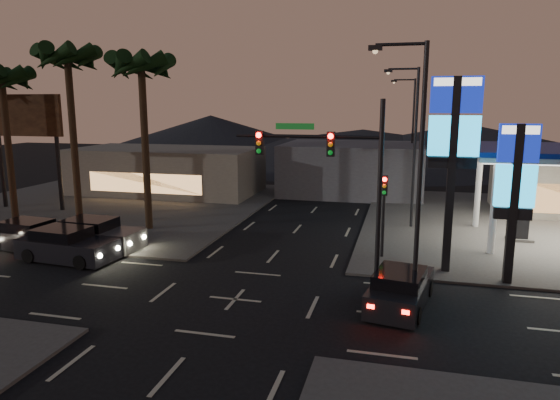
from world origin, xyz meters
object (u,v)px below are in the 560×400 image
(car_lane_b_front, at_px, (95,235))
(car_lane_b_mid, at_px, (31,236))
(traffic_signal_mast, at_px, (337,168))
(pylon_sign_short, at_px, (516,180))
(car_lane_a_front, at_px, (67,246))
(pylon_sign_tall, at_px, (454,136))
(suv_station, at_px, (400,289))

(car_lane_b_front, relative_size, car_lane_b_mid, 1.05)
(traffic_signal_mast, relative_size, car_lane_b_mid, 1.59)
(pylon_sign_short, height_order, car_lane_a_front, pylon_sign_short)
(car_lane_b_front, bearing_deg, car_lane_b_mid, -165.26)
(car_lane_a_front, height_order, car_lane_b_front, car_lane_b_front)
(car_lane_b_mid, bearing_deg, pylon_sign_tall, 3.82)
(pylon_sign_short, relative_size, car_lane_b_front, 1.33)
(car_lane_b_front, height_order, suv_station, car_lane_b_front)
(traffic_signal_mast, relative_size, suv_station, 1.67)
(car_lane_b_mid, bearing_deg, car_lane_b_front, 14.74)
(pylon_sign_tall, distance_m, pylon_sign_short, 3.20)
(traffic_signal_mast, distance_m, suv_station, 5.39)
(pylon_sign_tall, height_order, car_lane_b_front, pylon_sign_tall)
(traffic_signal_mast, distance_m, car_lane_a_front, 14.45)
(pylon_sign_tall, distance_m, car_lane_a_front, 19.48)
(pylon_sign_short, height_order, traffic_signal_mast, traffic_signal_mast)
(car_lane_b_mid, bearing_deg, car_lane_a_front, -21.01)
(traffic_signal_mast, xyz_separation_m, car_lane_b_front, (-13.53, 2.95, -4.44))
(pylon_sign_short, bearing_deg, car_lane_a_front, -175.48)
(suv_station, bearing_deg, car_lane_b_mid, 170.94)
(pylon_sign_tall, bearing_deg, car_lane_b_mid, -176.18)
(car_lane_b_front, xyz_separation_m, car_lane_b_mid, (-3.35, -0.88, -0.04))
(traffic_signal_mast, bearing_deg, suv_station, -21.20)
(pylon_sign_tall, height_order, car_lane_a_front, pylon_sign_tall)
(car_lane_a_front, bearing_deg, car_lane_b_mid, 158.99)
(car_lane_b_front, xyz_separation_m, suv_station, (16.25, -4.01, -0.08))
(pylon_sign_tall, xyz_separation_m, car_lane_a_front, (-18.46, -2.66, -5.62))
(car_lane_a_front, bearing_deg, pylon_sign_tall, 8.19)
(pylon_sign_tall, distance_m, traffic_signal_mast, 6.02)
(traffic_signal_mast, xyz_separation_m, suv_station, (2.73, -1.06, -4.52))
(pylon_sign_tall, height_order, car_lane_b_mid, pylon_sign_tall)
(suv_station, bearing_deg, traffic_signal_mast, 158.80)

